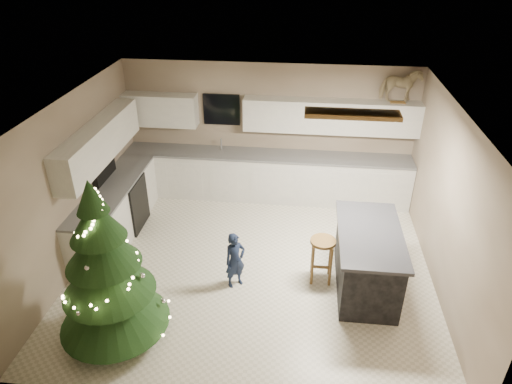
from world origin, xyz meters
TOP-DOWN VIEW (x-y plane):
  - ground_plane at (0.00, 0.00)m, footprint 5.50×5.50m
  - room_shell at (0.02, 0.00)m, footprint 5.52×5.02m
  - cabinetry at (-0.91, 1.65)m, footprint 5.50×3.20m
  - island at (1.70, -0.27)m, footprint 0.90×1.70m
  - bar_stool at (1.05, -0.20)m, footprint 0.38×0.38m
  - christmas_tree at (-1.61, -1.60)m, footprint 1.44×1.39m
  - toddler at (-0.21, -0.47)m, footprint 0.39×0.37m
  - rocking_horse at (2.30, 2.33)m, footprint 0.72×0.40m

SIDE VIEW (x-z plane):
  - ground_plane at x=0.00m, z-range 0.00..0.00m
  - toddler at x=-0.21m, z-range 0.00..0.90m
  - island at x=1.70m, z-range 0.00..0.95m
  - bar_stool at x=1.05m, z-range 0.18..0.90m
  - cabinetry at x=-0.91m, z-range -0.24..1.76m
  - christmas_tree at x=-1.61m, z-range -0.20..2.10m
  - room_shell at x=0.02m, z-range 0.44..3.05m
  - rocking_horse at x=2.30m, z-range 2.01..2.61m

